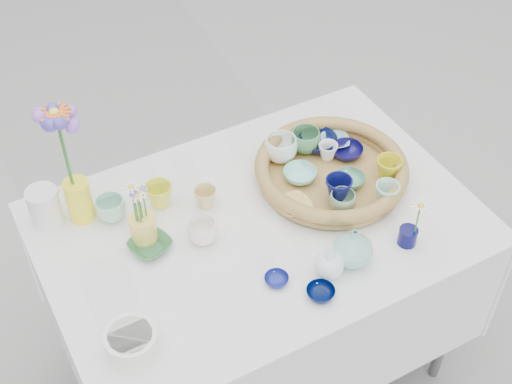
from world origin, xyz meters
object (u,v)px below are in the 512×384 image
display_table (259,364)px  wicker_tray (331,171)px  tall_vase_yellow (79,200)px  bud_vase_seafoam (353,246)px

display_table → wicker_tray: (0.28, 0.05, 0.80)m
tall_vase_yellow → bud_vase_seafoam: bearing=-40.9°
tall_vase_yellow → wicker_tray: bearing=-16.6°
wicker_tray → display_table: bearing=-169.9°
tall_vase_yellow → display_table: bearing=-30.8°
wicker_tray → tall_vase_yellow: 0.76m
wicker_tray → bud_vase_seafoam: size_ratio=4.03×
wicker_tray → bud_vase_seafoam: (-0.13, -0.30, 0.02)m
wicker_tray → bud_vase_seafoam: bearing=-112.7°
display_table → tall_vase_yellow: 0.98m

